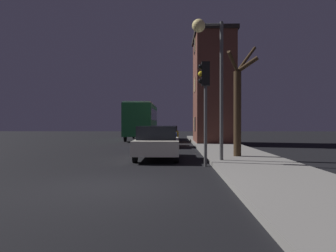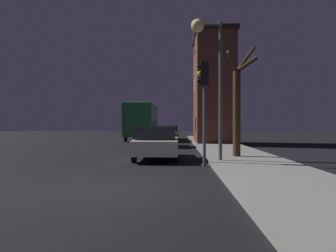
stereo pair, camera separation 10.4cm
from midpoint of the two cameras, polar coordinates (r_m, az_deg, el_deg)
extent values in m
plane|color=black|center=(8.61, -10.06, -10.34)|extent=(120.00, 120.00, 0.00)
cube|color=slate|center=(8.92, 20.90, -9.43)|extent=(3.19, 60.00, 0.17)
cube|color=brown|center=(26.51, 8.01, 6.24)|extent=(2.89, 5.47, 8.25)
cube|color=black|center=(27.27, 8.02, 15.20)|extent=(3.13, 5.71, 0.30)
cube|color=black|center=(25.74, 4.88, 0.34)|extent=(0.03, 0.70, 1.10)
cube|color=#E5C67F|center=(26.75, 4.76, 0.34)|extent=(0.03, 0.70, 1.10)
cube|color=#E5C67F|center=(25.92, 4.89, 7.26)|extent=(0.03, 0.70, 1.10)
cube|color=#E5C67F|center=(26.93, 4.76, 7.00)|extent=(0.03, 0.70, 1.10)
cube|color=#E5C67F|center=(26.48, 4.89, 13.98)|extent=(0.03, 0.70, 1.10)
cube|color=black|center=(27.46, 4.77, 13.49)|extent=(0.03, 0.70, 1.10)
cylinder|color=#4C4C4C|center=(13.09, 9.35, 6.04)|extent=(0.14, 0.14, 5.44)
cylinder|color=#4C4C4C|center=(13.55, 7.39, 17.16)|extent=(0.90, 0.09, 0.09)
sphere|color=#F9E08C|center=(13.50, 5.40, 17.00)|extent=(0.52, 0.52, 0.52)
cylinder|color=#4C4C4C|center=(12.30, 6.59, -0.04)|extent=(0.12, 0.12, 3.02)
cube|color=black|center=(12.44, 6.60, 9.02)|extent=(0.30, 0.24, 0.90)
sphere|color=black|center=(12.47, 5.76, 10.25)|extent=(0.20, 0.20, 0.20)
sphere|color=yellow|center=(12.43, 5.76, 9.03)|extent=(0.20, 0.20, 0.20)
sphere|color=black|center=(12.39, 5.76, 7.79)|extent=(0.20, 0.20, 0.20)
cylinder|color=#382819|center=(14.76, 12.07, 2.10)|extent=(0.33, 0.33, 3.74)
cylinder|color=#382819|center=(14.57, 11.35, 10.92)|extent=(0.69, 0.94, 0.82)
cylinder|color=#382819|center=(14.97, 13.76, 10.36)|extent=(0.98, 0.37, 0.72)
cylinder|color=#382819|center=(15.23, 13.57, 11.23)|extent=(0.97, 0.41, 1.19)
cube|color=#1E6B33|center=(32.06, -4.44, 1.00)|extent=(2.49, 9.05, 2.91)
cube|color=black|center=(32.07, -4.44, 1.93)|extent=(2.51, 8.33, 1.05)
cube|color=#B2B2B2|center=(32.11, -4.44, 3.70)|extent=(2.36, 8.60, 0.12)
cylinder|color=black|center=(34.91, -2.05, -1.43)|extent=(0.18, 0.96, 0.96)
cylinder|color=black|center=(35.13, -5.81, -1.42)|extent=(0.18, 0.96, 0.96)
cylinder|color=black|center=(29.05, -2.78, -1.81)|extent=(0.18, 0.96, 0.96)
cylinder|color=black|center=(29.31, -7.28, -1.79)|extent=(0.18, 0.96, 0.96)
cube|color=beige|center=(14.90, -1.74, -3.42)|extent=(1.89, 4.48, 0.61)
cube|color=black|center=(14.65, -1.79, -1.16)|extent=(1.66, 2.33, 0.58)
cylinder|color=black|center=(16.35, 1.56, -4.15)|extent=(0.18, 0.61, 0.61)
cylinder|color=black|center=(16.44, -4.42, -4.13)|extent=(0.18, 0.61, 0.61)
cylinder|color=black|center=(13.45, 1.56, -5.14)|extent=(0.18, 0.61, 0.61)
cylinder|color=black|center=(13.56, -5.71, -5.09)|extent=(0.18, 0.61, 0.61)
cube|color=navy|center=(22.82, -0.62, -2.00)|extent=(1.84, 4.05, 0.62)
cube|color=black|center=(22.60, -0.64, -0.58)|extent=(1.62, 2.10, 0.52)
cylinder|color=black|center=(24.13, 1.48, -2.61)|extent=(0.18, 0.67, 0.67)
cylinder|color=black|center=(24.19, -2.47, -2.60)|extent=(0.18, 0.67, 0.67)
cylinder|color=black|center=(21.50, 1.47, -2.98)|extent=(0.18, 0.67, 0.67)
cylinder|color=black|center=(21.57, -2.96, -2.97)|extent=(0.18, 0.67, 0.67)
cube|color=olive|center=(29.67, 0.21, -1.46)|extent=(1.84, 4.33, 0.62)
cube|color=black|center=(29.44, 0.20, -0.40)|extent=(1.62, 2.25, 0.48)
cylinder|color=black|center=(31.08, 1.80, -1.94)|extent=(0.18, 0.65, 0.65)
cylinder|color=black|center=(31.12, -1.27, -1.94)|extent=(0.18, 0.65, 0.65)
cylinder|color=black|center=(28.27, 1.82, -2.18)|extent=(0.18, 0.65, 0.65)
cylinder|color=black|center=(28.31, -1.54, -2.17)|extent=(0.18, 0.65, 0.65)
camera|label=1|loc=(0.05, -89.86, 0.00)|focal=35.00mm
camera|label=2|loc=(0.05, 90.14, 0.00)|focal=35.00mm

